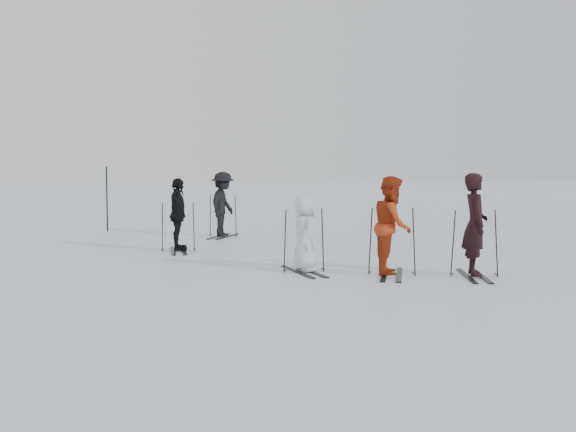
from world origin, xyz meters
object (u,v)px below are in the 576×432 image
object	(u,v)px
skier_uphill_left	(178,215)
piste_marker	(107,199)
skier_red	(392,227)
skier_uphill_far	(223,205)
skier_near_dark	(475,226)
skier_grey	(304,235)

from	to	relation	value
skier_uphill_left	piste_marker	xyz separation A→B (m)	(-1.36, 5.83, 0.14)
skier_red	skier_uphill_far	world-z (taller)	skier_red
skier_near_dark	skier_uphill_far	world-z (taller)	skier_near_dark
piste_marker	skier_uphill_left	bearing A→B (deg)	-76.87
skier_red	skier_near_dark	bearing A→B (deg)	-86.31
skier_grey	piste_marker	world-z (taller)	piste_marker
skier_uphill_left	skier_uphill_far	bearing A→B (deg)	-23.61
piste_marker	skier_grey	bearing A→B (deg)	-71.95
skier_uphill_left	piste_marker	size ratio (longest dim) A/B	0.86
skier_near_dark	skier_red	xyz separation A→B (m)	(-1.44, 0.62, -0.03)
skier_near_dark	piste_marker	size ratio (longest dim) A/B	0.95
skier_near_dark	skier_red	distance (m)	1.56
piste_marker	skier_uphill_far	bearing A→B (deg)	-41.23
skier_near_dark	skier_red	bearing A→B (deg)	87.75
skier_red	skier_uphill_far	size ratio (longest dim) A/B	1.01
piste_marker	skier_red	bearing A→B (deg)	-66.39
skier_red	piste_marker	size ratio (longest dim) A/B	0.92
skier_uphill_far	piste_marker	world-z (taller)	piste_marker
skier_uphill_left	piste_marker	bearing A→B (deg)	19.69
piste_marker	skier_near_dark	bearing A→B (deg)	-61.68
skier_uphill_left	piste_marker	world-z (taller)	piste_marker
skier_red	skier_uphill_left	xyz separation A→B (m)	(-3.37, 5.00, -0.06)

